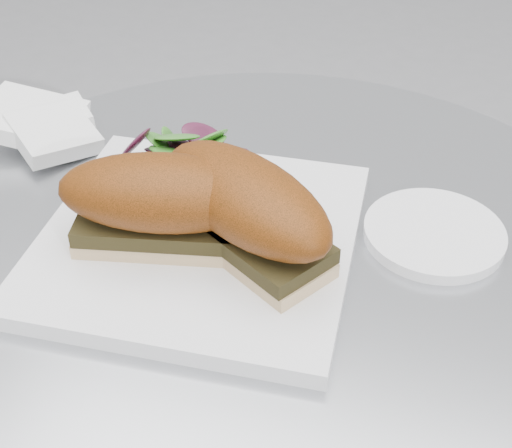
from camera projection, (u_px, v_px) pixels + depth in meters
The scene contains 7 objects.
table at pixel (264, 428), 0.76m from camera, with size 0.70×0.70×0.73m.
plate at pixel (199, 239), 0.62m from camera, with size 0.27×0.27×0.02m, color white.
sandwich_left at pixel (163, 201), 0.58m from camera, with size 0.18×0.11×0.08m.
sandwich_right at pixel (245, 206), 0.57m from camera, with size 0.20×0.16×0.08m.
salad at pixel (179, 150), 0.67m from camera, with size 0.10×0.10×0.05m, color #448A2D, non-canonical shape.
napkin at pixel (44, 134), 0.75m from camera, with size 0.13×0.13×0.02m, color white, non-canonical shape.
saucer at pixel (434, 233), 0.63m from camera, with size 0.12×0.12×0.01m, color white.
Camera 1 is at (0.14, -0.44, 1.13)m, focal length 50.00 mm.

